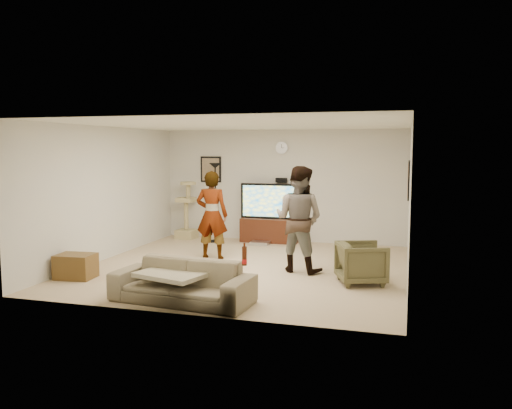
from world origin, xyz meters
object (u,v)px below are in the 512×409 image
(tv_stand, at_px, (270,230))
(tv, at_px, (270,201))
(side_table, at_px, (76,266))
(beer_bottle, at_px, (244,256))
(armchair, at_px, (361,263))
(sofa, at_px, (182,282))
(floor_lamp, at_px, (215,203))
(cat_tree, at_px, (186,210))
(person_right, at_px, (299,219))
(person_left, at_px, (212,215))

(tv_stand, relative_size, tv, 0.97)
(side_table, bearing_deg, beer_bottle, -13.22)
(side_table, bearing_deg, tv, 61.63)
(tv, relative_size, beer_bottle, 5.27)
(armchair, distance_m, side_table, 4.57)
(sofa, height_order, beer_bottle, beer_bottle)
(floor_lamp, bearing_deg, tv_stand, 14.86)
(cat_tree, height_order, sofa, cat_tree)
(person_right, relative_size, side_table, 3.05)
(beer_bottle, relative_size, armchair, 0.35)
(tv_stand, relative_size, sofa, 0.66)
(side_table, bearing_deg, cat_tree, 87.21)
(floor_lamp, relative_size, cat_tree, 1.32)
(cat_tree, height_order, armchair, cat_tree)
(sofa, bearing_deg, tv, 95.66)
(person_left, distance_m, armchair, 3.12)
(sofa, xyz_separation_m, side_table, (-2.20, 0.73, -0.09))
(beer_bottle, bearing_deg, cat_tree, 121.67)
(person_right, height_order, sofa, person_right)
(floor_lamp, bearing_deg, beer_bottle, -64.99)
(person_left, bearing_deg, tv, -111.13)
(tv_stand, height_order, armchair, armchair)
(tv_stand, bearing_deg, person_right, -65.19)
(armchair, relative_size, side_table, 1.20)
(tv, distance_m, beer_bottle, 4.85)
(beer_bottle, bearing_deg, armchair, 50.71)
(tv_stand, xyz_separation_m, floor_lamp, (-1.17, -0.31, 0.61))
(side_table, bearing_deg, armchair, 12.08)
(person_left, bearing_deg, armchair, 155.18)
(tv, height_order, side_table, tv)
(cat_tree, relative_size, person_right, 0.74)
(side_table, bearing_deg, floor_lamp, 74.83)
(person_right, distance_m, sofa, 2.57)
(tv_stand, height_order, beer_bottle, beer_bottle)
(floor_lamp, height_order, beer_bottle, floor_lamp)
(tv, relative_size, armchair, 1.86)
(floor_lamp, height_order, person_right, person_right)
(floor_lamp, xyz_separation_m, cat_tree, (-0.82, 0.24, -0.21))
(tv, xyz_separation_m, beer_bottle, (0.91, -4.76, -0.23))
(person_right, bearing_deg, armchair, 168.40)
(person_left, relative_size, armchair, 2.36)
(person_left, bearing_deg, side_table, 47.74)
(armchair, bearing_deg, sofa, 106.26)
(person_right, xyz_separation_m, sofa, (-1.16, -2.21, -0.62))
(floor_lamp, height_order, side_table, floor_lamp)
(person_left, relative_size, beer_bottle, 6.69)
(person_right, bearing_deg, side_table, 38.01)
(tv_stand, bearing_deg, beer_bottle, -79.22)
(armchair, height_order, side_table, armchair)
(tv, distance_m, armchair, 3.88)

